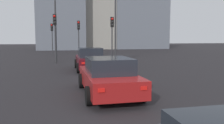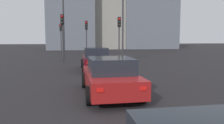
{
  "view_description": "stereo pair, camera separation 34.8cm",
  "coord_description": "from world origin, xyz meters",
  "px_view_note": "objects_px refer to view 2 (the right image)",
  "views": [
    {
      "loc": [
        -7.13,
        1.46,
        2.19
      ],
      "look_at": [
        -0.06,
        -0.03,
        1.42
      ],
      "focal_mm": 36.15,
      "sensor_mm": 36.0,
      "label": 1
    },
    {
      "loc": [
        -7.19,
        1.12,
        2.19
      ],
      "look_at": [
        -0.06,
        -0.03,
        1.42
      ],
      "focal_mm": 36.15,
      "sensor_mm": 36.0,
      "label": 2
    }
  ],
  "objects_px": {
    "traffic_light_near_left": "(86,32)",
    "traffic_light_near_right": "(62,28)",
    "traffic_light_far_right": "(119,30)",
    "street_lamp_far": "(123,16)",
    "car_maroon_lead": "(96,59)",
    "street_lamp_kerbside": "(63,22)",
    "car_red_second": "(110,76)",
    "traffic_light_far_left": "(61,33)"
  },
  "relations": [
    {
      "from": "street_lamp_kerbside",
      "to": "car_red_second",
      "type": "bearing_deg",
      "value": -170.23
    },
    {
      "from": "traffic_light_far_right",
      "to": "street_lamp_far",
      "type": "height_order",
      "value": "street_lamp_far"
    },
    {
      "from": "traffic_light_near_right",
      "to": "traffic_light_near_left",
      "type": "bearing_deg",
      "value": 154.84
    },
    {
      "from": "car_red_second",
      "to": "traffic_light_far_right",
      "type": "distance_m",
      "value": 12.05
    },
    {
      "from": "traffic_light_near_left",
      "to": "street_lamp_kerbside",
      "type": "height_order",
      "value": "street_lamp_kerbside"
    },
    {
      "from": "traffic_light_near_right",
      "to": "traffic_light_far_left",
      "type": "xyz_separation_m",
      "value": [
        9.24,
        0.73,
        -0.15
      ]
    },
    {
      "from": "car_maroon_lead",
      "to": "traffic_light_far_left",
      "type": "distance_m",
      "value": 14.36
    },
    {
      "from": "car_red_second",
      "to": "street_lamp_kerbside",
      "type": "height_order",
      "value": "street_lamp_kerbside"
    },
    {
      "from": "street_lamp_kerbside",
      "to": "street_lamp_far",
      "type": "xyz_separation_m",
      "value": [
        -1.19,
        -5.65,
        0.51
      ]
    },
    {
      "from": "car_maroon_lead",
      "to": "car_red_second",
      "type": "height_order",
      "value": "car_maroon_lead"
    },
    {
      "from": "car_maroon_lead",
      "to": "street_lamp_kerbside",
      "type": "xyz_separation_m",
      "value": [
        7.24,
        2.49,
        3.05
      ]
    },
    {
      "from": "car_red_second",
      "to": "traffic_light_far_right",
      "type": "relative_size",
      "value": 1.08
    },
    {
      "from": "traffic_light_far_right",
      "to": "street_lamp_far",
      "type": "xyz_separation_m",
      "value": [
        1.42,
        -0.62,
        1.37
      ]
    },
    {
      "from": "traffic_light_far_right",
      "to": "street_lamp_kerbside",
      "type": "xyz_separation_m",
      "value": [
        2.61,
        5.03,
        0.86
      ]
    },
    {
      "from": "traffic_light_near_left",
      "to": "car_maroon_lead",
      "type": "bearing_deg",
      "value": 3.68
    },
    {
      "from": "traffic_light_far_left",
      "to": "traffic_light_far_right",
      "type": "height_order",
      "value": "traffic_light_far_right"
    },
    {
      "from": "street_lamp_far",
      "to": "traffic_light_far_right",
      "type": "bearing_deg",
      "value": 156.49
    },
    {
      "from": "traffic_light_far_left",
      "to": "traffic_light_near_left",
      "type": "bearing_deg",
      "value": 34.73
    },
    {
      "from": "car_red_second",
      "to": "traffic_light_far_left",
      "type": "xyz_separation_m",
      "value": [
        20.77,
        3.14,
        2.16
      ]
    },
    {
      "from": "traffic_light_far_right",
      "to": "car_maroon_lead",
      "type": "bearing_deg",
      "value": -28.79
    },
    {
      "from": "car_red_second",
      "to": "street_lamp_far",
      "type": "bearing_deg",
      "value": -15.03
    },
    {
      "from": "car_maroon_lead",
      "to": "traffic_light_far_left",
      "type": "xyz_separation_m",
      "value": [
        13.84,
        3.19,
        2.13
      ]
    },
    {
      "from": "traffic_light_near_left",
      "to": "traffic_light_near_right",
      "type": "distance_m",
      "value": 4.2
    },
    {
      "from": "street_lamp_far",
      "to": "traffic_light_near_right",
      "type": "bearing_deg",
      "value": 104.45
    },
    {
      "from": "traffic_light_near_left",
      "to": "street_lamp_kerbside",
      "type": "distance_m",
      "value": 2.61
    },
    {
      "from": "street_lamp_kerbside",
      "to": "traffic_light_near_left",
      "type": "bearing_deg",
      "value": -67.61
    },
    {
      "from": "traffic_light_far_left",
      "to": "street_lamp_kerbside",
      "type": "xyz_separation_m",
      "value": [
        -6.6,
        -0.7,
        0.92
      ]
    },
    {
      "from": "car_red_second",
      "to": "traffic_light_near_left",
      "type": "xyz_separation_m",
      "value": [
        15.1,
        0.19,
        2.15
      ]
    },
    {
      "from": "car_maroon_lead",
      "to": "street_lamp_far",
      "type": "distance_m",
      "value": 7.7
    },
    {
      "from": "street_lamp_kerbside",
      "to": "traffic_light_far_left",
      "type": "bearing_deg",
      "value": 6.04
    },
    {
      "from": "street_lamp_kerbside",
      "to": "traffic_light_near_right",
      "type": "bearing_deg",
      "value": -179.29
    },
    {
      "from": "traffic_light_near_right",
      "to": "street_lamp_kerbside",
      "type": "height_order",
      "value": "street_lamp_kerbside"
    },
    {
      "from": "car_maroon_lead",
      "to": "street_lamp_far",
      "type": "relative_size",
      "value": 0.57
    },
    {
      "from": "car_red_second",
      "to": "traffic_light_near_left",
      "type": "height_order",
      "value": "traffic_light_near_left"
    },
    {
      "from": "street_lamp_kerbside",
      "to": "street_lamp_far",
      "type": "distance_m",
      "value": 5.8
    },
    {
      "from": "car_red_second",
      "to": "traffic_light_far_left",
      "type": "bearing_deg",
      "value": 7.46
    },
    {
      "from": "traffic_light_near_left",
      "to": "traffic_light_far_left",
      "type": "xyz_separation_m",
      "value": [
        5.67,
        2.95,
        0.02
      ]
    },
    {
      "from": "street_lamp_kerbside",
      "to": "street_lamp_far",
      "type": "bearing_deg",
      "value": -101.89
    },
    {
      "from": "car_maroon_lead",
      "to": "car_red_second",
      "type": "xyz_separation_m",
      "value": [
        -6.93,
        0.05,
        -0.04
      ]
    },
    {
      "from": "traffic_light_far_right",
      "to": "street_lamp_far",
      "type": "relative_size",
      "value": 0.56
    },
    {
      "from": "street_lamp_far",
      "to": "car_red_second",
      "type": "bearing_deg",
      "value": 166.1
    },
    {
      "from": "traffic_light_near_right",
      "to": "street_lamp_kerbside",
      "type": "bearing_deg",
      "value": -172.54
    }
  ]
}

